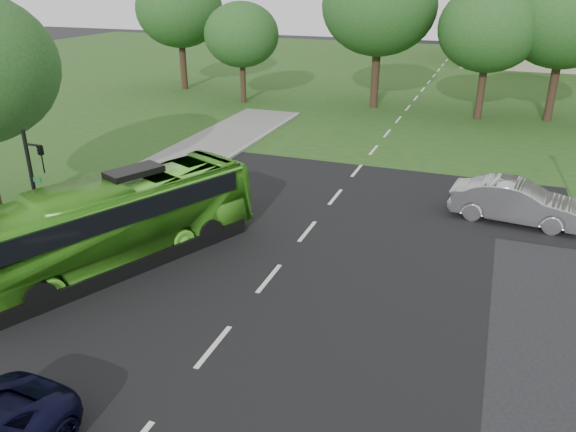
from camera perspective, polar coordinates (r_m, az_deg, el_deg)
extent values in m
plane|color=black|center=(17.32, -4.48, -9.44)|extent=(160.00, 160.00, 0.00)
cube|color=black|center=(35.01, 9.40, 7.49)|extent=(14.00, 120.00, 0.01)
cube|color=black|center=(29.39, 6.99, 4.58)|extent=(80.00, 12.00, 0.01)
cube|color=silver|center=(30.31, 7.45, 5.16)|extent=(0.15, 90.00, 0.01)
cube|color=#284B19|center=(59.22, 14.50, 13.49)|extent=(120.00, 60.00, 0.01)
cylinder|color=black|center=(45.61, -4.58, 13.22)|extent=(0.43, 0.43, 2.88)
ellipsoid|color=#194D1E|center=(45.12, -4.74, 17.88)|extent=(5.72, 5.72, 4.86)
cylinder|color=black|center=(44.02, 8.82, 13.42)|extent=(0.61, 0.61, 4.02)
ellipsoid|color=#194D1E|center=(43.45, 9.28, 20.34)|extent=(8.28, 8.28, 7.04)
cylinder|color=black|center=(42.06, 18.96, 11.57)|extent=(0.51, 0.51, 3.40)
ellipsoid|color=#194D1E|center=(41.49, 19.77, 17.51)|extent=(6.76, 6.76, 5.75)
cylinder|color=black|center=(43.31, 25.21, 11.17)|extent=(0.56, 0.56, 3.73)
ellipsoid|color=#194D1E|center=(42.74, 26.36, 17.50)|extent=(7.49, 7.49, 6.37)
cylinder|color=black|center=(51.90, -10.57, 14.61)|extent=(0.56, 0.56, 3.74)
ellipsoid|color=#194D1E|center=(51.43, -10.98, 19.90)|extent=(7.33, 7.33, 6.23)
imported|color=#51B328|center=(20.18, -17.48, -0.72)|extent=(6.63, 10.90, 3.01)
imported|color=#B2B1B6|center=(24.68, 22.15, 1.35)|extent=(5.30, 2.33, 1.69)
cylinder|color=black|center=(21.03, -24.26, 1.74)|extent=(0.13, 0.13, 4.71)
cylinder|color=black|center=(20.25, -24.46, 6.59)|extent=(0.66, 0.08, 0.08)
imported|color=black|center=(20.21, -23.76, 5.27)|extent=(0.21, 0.23, 0.94)
cube|color=#195926|center=(20.72, -24.28, 3.39)|extent=(0.47, 0.04, 0.17)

